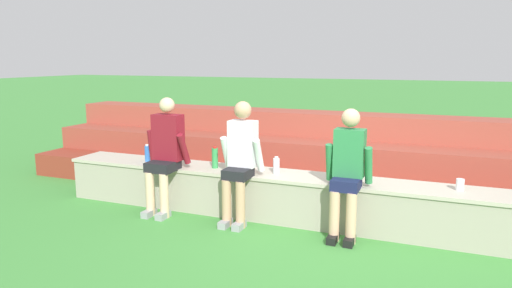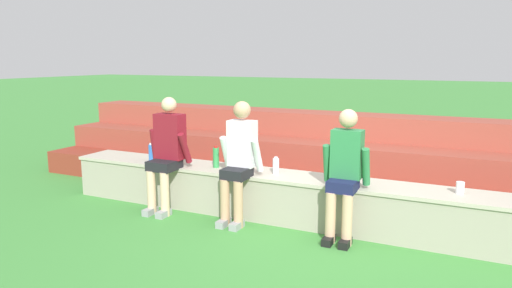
% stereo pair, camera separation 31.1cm
% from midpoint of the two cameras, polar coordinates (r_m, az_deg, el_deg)
% --- Properties ---
extents(ground_plane, '(80.00, 80.00, 0.00)m').
position_cam_midpoint_polar(ground_plane, '(5.40, 6.53, -10.69)').
color(ground_plane, '#428E3D').
extents(stone_seating_wall, '(7.18, 0.59, 0.56)m').
position_cam_midpoint_polar(stone_seating_wall, '(5.55, 7.37, -6.86)').
color(stone_seating_wall, '#A8A08E').
rests_on(stone_seating_wall, ground).
extents(brick_bleachers, '(10.24, 1.89, 1.09)m').
position_cam_midpoint_polar(brick_bleachers, '(7.05, 10.81, -2.16)').
color(brick_bleachers, maroon).
rests_on(brick_bleachers, ground).
extents(person_far_left, '(0.55, 0.54, 1.46)m').
position_cam_midpoint_polar(person_far_left, '(5.99, -12.53, -0.94)').
color(person_far_left, beige).
rests_on(person_far_left, ground).
extents(person_left_of_center, '(0.50, 0.53, 1.44)m').
position_cam_midpoint_polar(person_left_of_center, '(5.50, -3.58, -1.81)').
color(person_left_of_center, tan).
rests_on(person_left_of_center, ground).
extents(person_center, '(0.50, 0.51, 1.41)m').
position_cam_midpoint_polar(person_center, '(5.09, 9.41, -3.14)').
color(person_center, '#DBAD89').
rests_on(person_center, ground).
extents(water_bottle_mid_right, '(0.08, 0.08, 0.28)m').
position_cam_midpoint_polar(water_bottle_mid_right, '(5.97, -6.53, -1.69)').
color(water_bottle_mid_right, green).
rests_on(water_bottle_mid_right, stone_seating_wall).
extents(water_bottle_near_left, '(0.07, 0.07, 0.24)m').
position_cam_midpoint_polar(water_bottle_near_left, '(6.51, -14.48, -1.12)').
color(water_bottle_near_left, blue).
rests_on(water_bottle_near_left, stone_seating_wall).
extents(water_bottle_center_gap, '(0.08, 0.08, 0.21)m').
position_cam_midpoint_polar(water_bottle_center_gap, '(5.65, 0.92, -2.67)').
color(water_bottle_center_gap, silver).
rests_on(water_bottle_center_gap, stone_seating_wall).
extents(plastic_cup_right_end, '(0.08, 0.08, 0.13)m').
position_cam_midpoint_polar(plastic_cup_right_end, '(5.33, 22.14, -4.64)').
color(plastic_cup_right_end, white).
rests_on(plastic_cup_right_end, stone_seating_wall).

